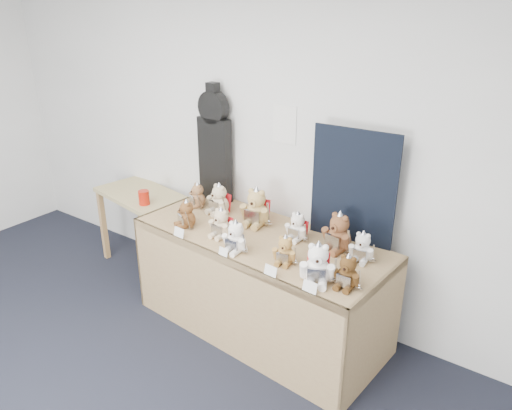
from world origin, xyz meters
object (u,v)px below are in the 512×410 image
Objects in this scene: red_cup at (144,198)px; teddy_front_far_right at (318,265)px; teddy_back_centre_left at (256,209)px; teddy_back_right at (338,234)px; teddy_back_far_left at (197,196)px; display_table at (253,261)px; teddy_back_end at (362,248)px; teddy_front_centre at (236,238)px; teddy_front_end at (347,273)px; guitar_case at (215,145)px; teddy_front_far_left at (186,215)px; teddy_back_centre_right at (297,227)px; teddy_back_left at (219,200)px; teddy_front_left at (221,224)px; side_table at (143,205)px; teddy_front_right at (285,251)px.

teddy_front_far_right is (1.94, -0.33, 0.11)m from red_cup.
teddy_back_centre_left reaches higher than teddy_back_right.
teddy_front_far_right is 1.30× the size of teddy_back_far_left.
teddy_back_end reaches higher than display_table.
teddy_front_centre is at bearing 153.54° from teddy_front_far_right.
teddy_front_end is 1.04× the size of teddy_back_end.
red_cup is at bearing 175.35° from teddy_back_end.
guitar_case is at bearing 34.06° from red_cup.
teddy_back_far_left is (-0.19, 0.35, -0.00)m from teddy_front_far_left.
teddy_back_centre_right is (-0.59, 0.38, -0.00)m from teddy_front_end.
teddy_front_end is 0.37m from teddy_back_end.
teddy_back_centre_right reaches higher than display_table.
guitar_case is 0.73m from teddy_back_centre_left.
red_cup is 1.86m from teddy_back_right.
teddy_back_end is at bearing 9.39° from teddy_back_left.
guitar_case reaches higher than teddy_back_centre_right.
teddy_front_far_right is 1.29× the size of teddy_back_end.
teddy_back_end is (1.02, 0.27, -0.00)m from teddy_front_left.
teddy_front_end is at bearing -46.48° from teddy_back_right.
red_cup is (-1.27, 0.10, 0.18)m from display_table.
side_table is 1.04m from guitar_case.
teddy_front_end is at bearing -87.08° from teddy_back_end.
red_cup reaches higher than side_table.
teddy_front_end is at bearing 23.38° from teddy_front_far_left.
teddy_back_centre_right is (0.25, 0.20, 0.27)m from display_table.
teddy_front_centre is 1.14× the size of teddy_front_right.
teddy_back_left reaches higher than teddy_back_far_left.
teddy_back_centre_right is 1.02m from teddy_back_far_left.
teddy_front_left is 1.06× the size of teddy_back_end.
side_table is 7.78× the size of red_cup.
display_table is 0.64m from teddy_front_far_left.
teddy_back_end is (-0.06, 0.36, -0.00)m from teddy_front_end.
teddy_front_far_left is at bearing -153.59° from teddy_back_right.
teddy_back_centre_right is 0.76× the size of teddy_back_right.
teddy_back_centre_right is 0.32m from teddy_back_right.
teddy_front_far_left is at bearing 174.62° from teddy_front_end.
teddy_back_centre_right is at bearing 46.90° from teddy_front_far_left.
teddy_front_end is (0.84, -0.18, 0.28)m from display_table.
teddy_back_centre_left is at bearing 11.76° from teddy_back_left.
display_table is 2.04× the size of side_table.
teddy_back_end is at bearing 7.89° from side_table.
teddy_back_end is (1.30, -0.06, -0.02)m from teddy_back_left.
teddy_front_left is 0.89× the size of teddy_back_left.
teddy_front_centre is (0.56, -0.10, 0.01)m from teddy_front_far_left.
red_cup is 0.51× the size of teddy_front_left.
display_table is 8.11× the size of teddy_front_left.
teddy_front_far_left is 0.88m from teddy_back_centre_right.
teddy_front_centre is at bearing -80.82° from teddy_back_centre_left.
teddy_back_end is at bearing 24.58° from teddy_back_far_left.
teddy_front_left is 1.02× the size of teddy_front_end.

